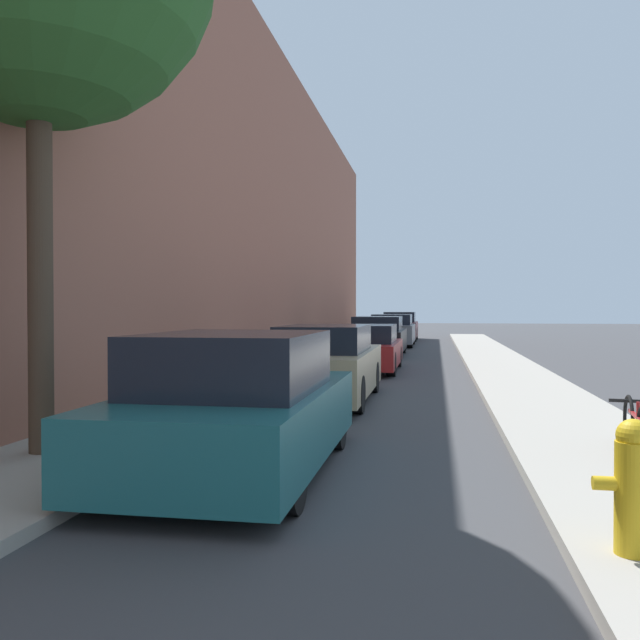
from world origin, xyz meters
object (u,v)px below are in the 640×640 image
at_px(parked_car_black, 378,337).
at_px(parked_car_grey, 392,331).
at_px(fire_hydrant, 633,485).
at_px(bicycle, 635,427).
at_px(parked_car_red, 365,349).
at_px(parked_car_maroon, 400,327).
at_px(parked_car_champagne, 326,365).
at_px(parked_car_teal, 238,407).

xyz_separation_m(parked_car_black, parked_car_grey, (0.13, 5.98, 0.02)).
distance_m(fire_hydrant, bicycle, 3.15).
xyz_separation_m(parked_car_red, parked_car_maroon, (0.04, 17.00, 0.11)).
xyz_separation_m(parked_car_red, parked_car_grey, (-0.03, 11.92, 0.09)).
bearing_deg(parked_car_maroon, fire_hydrant, -84.16).
xyz_separation_m(parked_car_champagne, parked_car_red, (0.11, 5.94, -0.06)).
bearing_deg(parked_car_maroon, parked_car_champagne, -90.37).
bearing_deg(fire_hydrant, parked_car_maroon, 95.84).
height_order(parked_car_teal, parked_car_grey, parked_car_teal).
bearing_deg(parked_car_black, parked_car_grey, 88.75).
height_order(fire_hydrant, bicycle, fire_hydrant).
bearing_deg(bicycle, parked_car_grey, 106.94).
xyz_separation_m(parked_car_red, fire_hydrant, (3.15, -13.37, -0.03)).
bearing_deg(parked_car_champagne, parked_car_black, 90.27).
height_order(parked_car_teal, bicycle, parked_car_teal).
relative_size(parked_car_red, parked_car_grey, 0.94).
bearing_deg(parked_car_grey, fire_hydrant, -82.84).
bearing_deg(parked_car_maroon, parked_car_red, -90.13).
distance_m(parked_car_teal, parked_car_red, 11.31).
distance_m(parked_car_champagne, parked_car_maroon, 22.93).
xyz_separation_m(parked_car_teal, parked_car_red, (0.15, 11.31, -0.08)).
distance_m(parked_car_red, parked_car_maroon, 17.00).
xyz_separation_m(parked_car_maroon, bicycle, (3.97, -27.33, -0.28)).
bearing_deg(parked_car_red, bicycle, -68.82).
relative_size(parked_car_champagne, parked_car_red, 1.01).
bearing_deg(parked_car_teal, bicycle, 13.16).
bearing_deg(parked_car_red, fire_hydrant, -76.76).
distance_m(parked_car_teal, parked_car_grey, 23.22).
bearing_deg(parked_car_teal, parked_car_maroon, 89.62).
xyz_separation_m(parked_car_champagne, parked_car_grey, (0.07, 17.85, 0.03)).
distance_m(parked_car_red, parked_car_black, 5.94).
distance_m(parked_car_champagne, parked_car_grey, 17.85).
bearing_deg(parked_car_maroon, parked_car_teal, -90.38).
height_order(parked_car_black, bicycle, parked_car_black).
height_order(parked_car_teal, parked_car_black, parked_car_teal).
bearing_deg(parked_car_teal, parked_car_grey, 89.72).
xyz_separation_m(fire_hydrant, bicycle, (0.86, 3.03, -0.14)).
bearing_deg(fire_hydrant, parked_car_black, 99.73).
bearing_deg(parked_car_teal, fire_hydrant, -32.02).
bearing_deg(parked_car_black, parked_car_teal, -89.95).
height_order(parked_car_red, parked_car_grey, parked_car_grey).
bearing_deg(parked_car_maroon, bicycle, -81.74).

